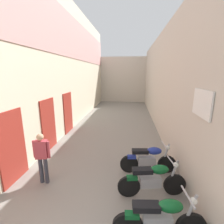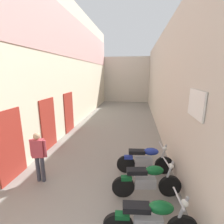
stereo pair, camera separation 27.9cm
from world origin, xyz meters
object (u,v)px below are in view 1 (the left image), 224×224
object	(u,v)px
motorcycle_third	(153,179)
pedestrian_mid_alley	(42,155)
motorcycle_fourth	(149,159)
motorcycle_second	(160,218)

from	to	relation	value
motorcycle_third	pedestrian_mid_alley	size ratio (longest dim) A/B	1.17
motorcycle_fourth	pedestrian_mid_alley	distance (m)	3.32
motorcycle_fourth	pedestrian_mid_alley	world-z (taller)	pedestrian_mid_alley
motorcycle_second	motorcycle_third	distance (m)	1.21
pedestrian_mid_alley	motorcycle_third	bearing A→B (deg)	-3.18
motorcycle_third	pedestrian_mid_alley	world-z (taller)	pedestrian_mid_alley
motorcycle_fourth	pedestrian_mid_alley	bearing A→B (deg)	-164.31
motorcycle_third	pedestrian_mid_alley	bearing A→B (deg)	176.82
motorcycle_second	motorcycle_fourth	size ratio (longest dim) A/B	1.00
motorcycle_second	motorcycle_third	xyz separation A→B (m)	(-0.00, 1.21, 0.00)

